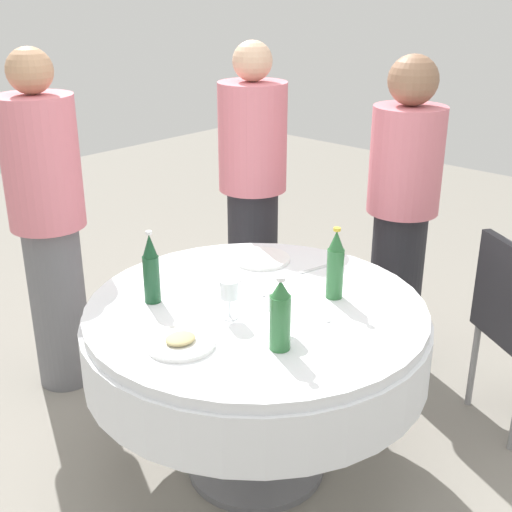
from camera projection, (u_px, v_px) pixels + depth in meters
name	position (u px, v px, depth m)	size (l,w,h in m)	color
ground_plane	(256.00, 465.00, 2.77)	(10.00, 10.00, 0.00)	gray
dining_table	(256.00, 340.00, 2.55)	(1.30, 1.30, 0.74)	white
bottle_dark_green_north	(151.00, 270.00, 2.46)	(0.06, 0.06, 0.28)	#194728
bottle_green_inner	(280.00, 316.00, 2.15)	(0.07, 0.07, 0.26)	#2D6B38
bottle_green_south	(335.00, 266.00, 2.50)	(0.06, 0.06, 0.28)	#2D6B38
wine_glass_near	(278.00, 301.00, 2.26)	(0.07, 0.07, 0.15)	white
wine_glass_left	(229.00, 290.00, 2.35)	(0.07, 0.07, 0.15)	white
plate_right	(181.00, 342.00, 2.21)	(0.23, 0.23, 0.04)	white
plate_east	(262.00, 259.00, 2.88)	(0.24, 0.24, 0.02)	white
spoon_inner	(317.00, 268.00, 2.79)	(0.18, 0.02, 0.01)	silver
spoon_south	(252.00, 288.00, 2.62)	(0.18, 0.02, 0.01)	silver
fork_near	(316.00, 312.00, 2.43)	(0.18, 0.02, 0.01)	silver
person_north	(253.00, 197.00, 3.41)	(0.34, 0.34, 1.60)	#26262B
person_inner	(402.00, 213.00, 3.22)	(0.34, 0.34, 1.56)	#26262B
person_south	(48.00, 221.00, 3.06)	(0.34, 0.34, 1.60)	slate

